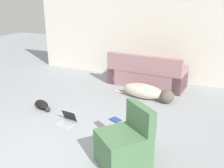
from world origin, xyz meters
name	(u,v)px	position (x,y,z in m)	size (l,w,h in m)	color
ground_plane	(45,159)	(0.00, 0.00, 0.00)	(20.00, 20.00, 0.00)	#999EA3
wall_back	(142,31)	(0.00, 4.22, 1.29)	(6.45, 0.06, 2.58)	silver
couch	(147,75)	(0.36, 3.60, 0.27)	(1.95, 0.92, 0.84)	#A3757A
dog	(147,92)	(0.65, 2.75, 0.16)	(1.45, 0.47, 0.33)	beige
cat	(42,105)	(-1.15, 1.34, 0.08)	(0.57, 0.33, 0.17)	black
laptop_open	(68,119)	(-0.33, 1.05, 0.07)	(0.33, 0.33, 0.23)	#B7B7BC
book_blue	(115,120)	(0.42, 1.50, 0.01)	(0.24, 0.21, 0.02)	#28428E
book_green	(133,135)	(0.91, 1.13, 0.01)	(0.23, 0.23, 0.02)	#2D663D
side_chair	(125,145)	(1.05, 0.40, 0.29)	(0.84, 0.85, 0.83)	#4C754C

